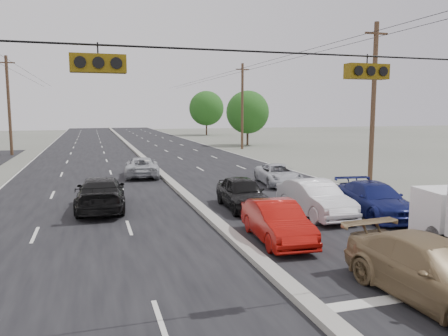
% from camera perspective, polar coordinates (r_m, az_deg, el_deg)
% --- Properties ---
extents(ground, '(200.00, 200.00, 0.00)m').
position_cam_1_polar(ground, '(11.05, 10.25, -16.94)').
color(ground, '#606356').
rests_on(ground, ground).
extents(road_surface, '(20.00, 160.00, 0.02)m').
position_cam_1_polar(road_surface, '(39.46, -10.04, 0.78)').
color(road_surface, black).
rests_on(road_surface, ground).
extents(center_median, '(0.50, 160.00, 0.20)m').
position_cam_1_polar(center_median, '(39.45, -10.04, 0.92)').
color(center_median, gray).
rests_on(center_median, ground).
extents(utility_pole_left_c, '(1.60, 0.30, 10.00)m').
position_cam_1_polar(utility_pole_left_c, '(49.54, -26.29, 7.39)').
color(utility_pole_left_c, '#422D1E').
rests_on(utility_pole_left_c, ground).
extents(utility_pole_right_b, '(1.60, 0.30, 10.00)m').
position_cam_1_polar(utility_pole_right_b, '(29.45, 18.93, 8.20)').
color(utility_pole_right_b, '#422D1E').
rests_on(utility_pole_right_b, ground).
extents(utility_pole_right_c, '(1.60, 0.30, 10.00)m').
position_cam_1_polar(utility_pole_right_c, '(51.85, 2.41, 8.13)').
color(utility_pole_right_c, '#422D1E').
rests_on(utility_pole_right_c, ground).
extents(traffic_signals, '(25.00, 0.30, 0.54)m').
position_cam_1_polar(traffic_signals, '(10.83, 17.70, 12.15)').
color(traffic_signals, black).
rests_on(traffic_signals, ground).
extents(tree_right_mid, '(5.60, 5.60, 7.14)m').
position_cam_1_polar(tree_right_mid, '(57.40, 3.11, 7.29)').
color(tree_right_mid, '#382619').
rests_on(tree_right_mid, ground).
extents(tree_right_far, '(6.40, 6.40, 8.16)m').
position_cam_1_polar(tree_right_far, '(81.58, -2.31, 7.80)').
color(tree_right_far, '#382619').
rests_on(tree_right_far, ground).
extents(tan_sedan, '(2.42, 5.23, 1.48)m').
position_cam_1_polar(tan_sedan, '(11.75, 25.87, -12.20)').
color(tan_sedan, olive).
rests_on(tan_sedan, ground).
extents(red_sedan, '(1.76, 4.32, 1.39)m').
position_cam_1_polar(red_sedan, '(15.42, 6.91, -7.02)').
color(red_sedan, '#A50F0A').
rests_on(red_sedan, ground).
extents(queue_car_a, '(1.94, 4.43, 1.49)m').
position_cam_1_polar(queue_car_a, '(20.30, 2.43, -3.30)').
color(queue_car_a, black).
rests_on(queue_car_a, ground).
extents(queue_car_b, '(1.66, 4.65, 1.53)m').
position_cam_1_polar(queue_car_b, '(19.31, 11.78, -3.96)').
color(queue_car_b, white).
rests_on(queue_car_b, ground).
extents(queue_car_c, '(2.59, 4.74, 1.26)m').
position_cam_1_polar(queue_car_c, '(27.01, 7.08, -0.89)').
color(queue_car_c, silver).
rests_on(queue_car_c, ground).
extents(queue_car_d, '(2.62, 5.10, 1.41)m').
position_cam_1_polar(queue_car_d, '(20.06, 19.10, -3.95)').
color(queue_car_d, navy).
rests_on(queue_car_d, ground).
extents(oncoming_near, '(2.42, 5.38, 1.53)m').
position_cam_1_polar(oncoming_near, '(20.83, -15.78, -3.24)').
color(oncoming_near, black).
rests_on(oncoming_near, ground).
extents(oncoming_far, '(2.73, 5.05, 1.35)m').
position_cam_1_polar(oncoming_far, '(30.62, -10.67, 0.11)').
color(oncoming_far, '#AEB1B6').
rests_on(oncoming_far, ground).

